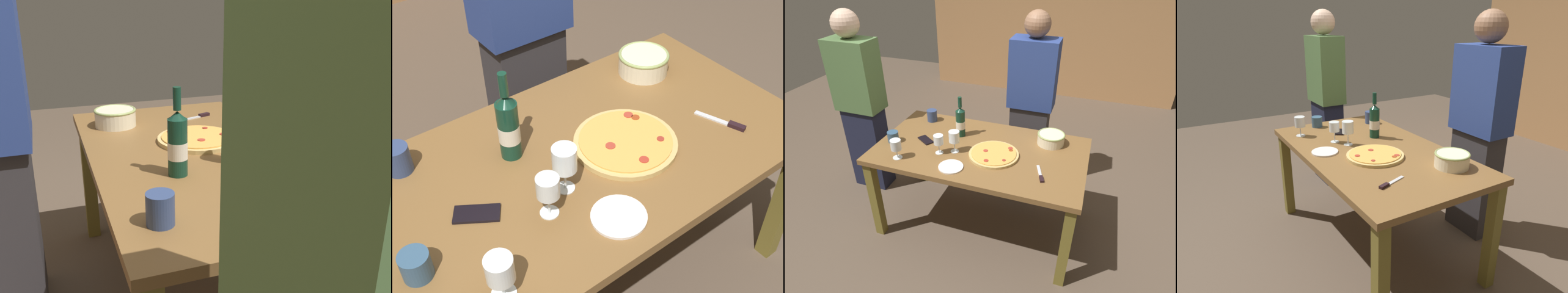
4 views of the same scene
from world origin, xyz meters
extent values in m
plane|color=brown|center=(0.00, 0.00, 0.00)|extent=(8.00, 8.00, 0.00)
cube|color=brown|center=(0.00, 0.00, 0.73)|extent=(1.60, 0.90, 0.04)
cube|color=olive|center=(-0.74, -0.40, 0.35)|extent=(0.07, 0.07, 0.71)
cube|color=olive|center=(0.74, -0.40, 0.35)|extent=(0.07, 0.07, 0.71)
cube|color=olive|center=(-0.74, 0.40, 0.35)|extent=(0.07, 0.07, 0.71)
cube|color=olive|center=(0.74, 0.40, 0.35)|extent=(0.07, 0.07, 0.71)
cylinder|color=tan|center=(0.13, -0.05, 0.76)|extent=(0.37, 0.37, 0.02)
cylinder|color=#ECA649|center=(0.13, -0.05, 0.77)|extent=(0.34, 0.34, 0.01)
cylinder|color=#9E3C18|center=(0.24, 0.02, 0.78)|extent=(0.03, 0.03, 0.00)
cylinder|color=#AD3A29|center=(0.06, -0.05, 0.78)|extent=(0.04, 0.04, 0.00)
cylinder|color=#9D3124|center=(0.23, -0.13, 0.78)|extent=(0.03, 0.03, 0.00)
cylinder|color=#B03B29|center=(0.23, 0.05, 0.78)|extent=(0.04, 0.04, 0.00)
cylinder|color=#AF3323|center=(0.11, -0.17, 0.78)|extent=(0.03, 0.03, 0.00)
cylinder|color=#EDE5C3|center=(0.50, 0.26, 0.79)|extent=(0.21, 0.21, 0.09)
torus|color=#98AB62|center=(0.50, 0.26, 0.83)|extent=(0.21, 0.21, 0.01)
cylinder|color=#113828|center=(-0.22, 0.15, 0.86)|extent=(0.07, 0.07, 0.22)
cone|color=#113828|center=(-0.22, 0.15, 0.98)|extent=(0.07, 0.07, 0.03)
cylinder|color=#113828|center=(-0.22, 0.15, 1.05)|extent=(0.03, 0.03, 0.08)
cylinder|color=silver|center=(-0.22, 0.15, 0.85)|extent=(0.08, 0.08, 0.07)
cylinder|color=white|center=(-0.27, -0.16, 0.75)|extent=(0.06, 0.06, 0.00)
cylinder|color=white|center=(-0.27, -0.16, 0.79)|extent=(0.01, 0.01, 0.08)
cylinder|color=white|center=(-0.27, -0.16, 0.87)|extent=(0.07, 0.07, 0.07)
cylinder|color=maroon|center=(-0.27, -0.16, 0.85)|extent=(0.06, 0.06, 0.03)
cylinder|color=white|center=(-0.17, -0.10, 0.75)|extent=(0.06, 0.06, 0.00)
cylinder|color=white|center=(-0.17, -0.10, 0.80)|extent=(0.01, 0.01, 0.08)
cylinder|color=white|center=(-0.17, -0.10, 0.88)|extent=(0.08, 0.08, 0.09)
cylinder|color=maroon|center=(-0.17, -0.10, 0.86)|extent=(0.07, 0.07, 0.04)
cylinder|color=white|center=(-0.53, -0.32, 0.75)|extent=(0.07, 0.07, 0.00)
cylinder|color=white|center=(-0.53, -0.32, 0.79)|extent=(0.01, 0.01, 0.07)
cylinder|color=white|center=(-0.53, -0.32, 0.86)|extent=(0.08, 0.08, 0.08)
cylinder|color=maroon|center=(-0.53, -0.32, 0.84)|extent=(0.07, 0.07, 0.03)
cylinder|color=navy|center=(-0.56, 0.31, 0.80)|extent=(0.09, 0.09, 0.10)
cylinder|color=#335576|center=(-0.69, -0.12, 0.79)|extent=(0.09, 0.09, 0.09)
cylinder|color=white|center=(-0.11, -0.30, 0.76)|extent=(0.18, 0.18, 0.01)
cube|color=black|center=(-0.45, -0.03, 0.76)|extent=(0.16, 0.14, 0.01)
cube|color=silver|center=(0.49, -0.14, 0.75)|extent=(0.07, 0.14, 0.01)
cube|color=black|center=(0.52, -0.23, 0.76)|extent=(0.04, 0.07, 0.02)
cube|color=#1C2038|center=(-1.20, 0.19, 0.41)|extent=(0.34, 0.20, 0.83)
cube|color=#537845|center=(-1.20, 0.19, 1.14)|extent=(0.40, 0.24, 0.62)
sphere|color=beige|center=(-1.20, 0.19, 1.56)|extent=(0.22, 0.22, 0.22)
cube|color=#343135|center=(0.22, 0.78, 0.41)|extent=(0.35, 0.20, 0.82)
cube|color=navy|center=(0.22, 0.78, 1.12)|extent=(0.41, 0.24, 0.61)
sphere|color=#92674C|center=(0.22, 0.78, 1.54)|extent=(0.22, 0.22, 0.22)
camera|label=1|loc=(-1.69, 0.60, 1.41)|focal=40.38mm
camera|label=2|loc=(-0.84, -1.09, 1.98)|focal=47.85mm
camera|label=3|loc=(0.73, -2.06, 2.11)|focal=30.74mm
camera|label=4|loc=(1.90, -1.12, 1.59)|focal=31.74mm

